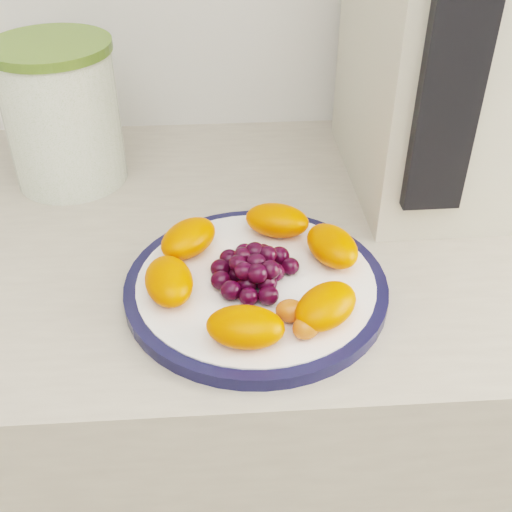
{
  "coord_description": "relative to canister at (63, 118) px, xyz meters",
  "views": [
    {
      "loc": [
        -0.02,
        0.53,
        1.36
      ],
      "look_at": [
        0.01,
        1.07,
        0.95
      ],
      "focal_mm": 45.0,
      "sensor_mm": 36.0,
      "label": 1
    }
  ],
  "objects": [
    {
      "name": "plate_face",
      "position": [
        0.24,
        -0.27,
        -0.08
      ],
      "size": [
        0.26,
        0.26,
        0.02
      ],
      "primitive_type": "cylinder",
      "color": "white",
      "rests_on": "counter"
    },
    {
      "name": "appliance_body",
      "position": [
        0.5,
        -0.03,
        0.1
      ],
      "size": [
        0.22,
        0.31,
        0.39
      ],
      "primitive_type": "cube",
      "rotation": [
        0.0,
        0.0,
        0.01
      ],
      "color": "beige",
      "rests_on": "counter"
    },
    {
      "name": "canister_lid",
      "position": [
        0.0,
        0.0,
        0.1
      ],
      "size": [
        0.19,
        0.19,
        0.01
      ],
      "primitive_type": "cylinder",
      "rotation": [
        0.0,
        0.0,
        -0.22
      ],
      "color": "#506B27",
      "rests_on": "canister"
    },
    {
      "name": "appliance_panel",
      "position": [
        0.45,
        -0.19,
        0.11
      ],
      "size": [
        0.07,
        0.02,
        0.29
      ],
      "primitive_type": "cube",
      "rotation": [
        0.0,
        0.0,
        0.01
      ],
      "color": "black",
      "rests_on": "appliance_body"
    },
    {
      "name": "canister",
      "position": [
        0.0,
        0.0,
        0.0
      ],
      "size": [
        0.18,
        0.18,
        0.18
      ],
      "primitive_type": "cylinder",
      "rotation": [
        0.0,
        0.0,
        -0.22
      ],
      "color": "#436616",
      "rests_on": "counter"
    },
    {
      "name": "fruit_plate",
      "position": [
        0.24,
        -0.27,
        -0.06
      ],
      "size": [
        0.25,
        0.25,
        0.04
      ],
      "color": "#F24400",
      "rests_on": "plate_face"
    },
    {
      "name": "counter",
      "position": [
        0.23,
        -0.14,
        -0.54
      ],
      "size": [
        3.5,
        0.6,
        0.9
      ],
      "primitive_type": "cube",
      "color": "#AFA491",
      "rests_on": "floor"
    },
    {
      "name": "plate_rim",
      "position": [
        0.24,
        -0.27,
        -0.08
      ],
      "size": [
        0.29,
        0.29,
        0.01
      ],
      "primitive_type": "cylinder",
      "color": "black",
      "rests_on": "counter"
    },
    {
      "name": "cabinet_face",
      "position": [
        0.23,
        -0.14,
        -0.57
      ],
      "size": [
        3.48,
        0.58,
        0.84
      ],
      "primitive_type": "cube",
      "color": "#816549",
      "rests_on": "floor"
    }
  ]
}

